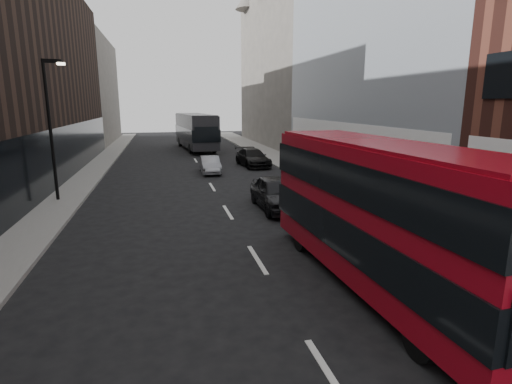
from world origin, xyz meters
TOP-DOWN VIEW (x-y plane):
  - sidewalk_right at (7.50, 25.00)m, footprint 3.00×80.00m
  - sidewalk_left at (-8.00, 25.00)m, footprint 2.00×80.00m
  - building_modern_block at (11.47, 21.00)m, footprint 5.03×22.00m
  - building_victorian at (11.38, 44.00)m, footprint 6.50×24.00m
  - building_left_mid at (-11.50, 30.00)m, footprint 5.00×24.00m
  - building_left_far at (-11.50, 52.00)m, footprint 5.00×20.00m
  - street_lamp at (-8.22, 18.00)m, footprint 1.06×0.22m
  - red_bus at (2.79, 5.34)m, footprint 2.79×10.11m
  - grey_bus at (0.80, 40.95)m, footprint 3.94×12.27m
  - car_a at (2.42, 14.13)m, footprint 1.90×4.64m
  - car_b at (0.50, 25.11)m, footprint 1.39×3.81m
  - car_c at (4.29, 27.57)m, footprint 2.41×5.02m

SIDE VIEW (x-z plane):
  - sidewalk_right at x=7.50m, z-range 0.00..0.15m
  - sidewalk_left at x=-8.00m, z-range 0.00..0.15m
  - car_b at x=0.50m, z-range 0.00..1.25m
  - car_c at x=4.29m, z-range 0.00..1.41m
  - car_a at x=2.42m, z-range 0.00..1.58m
  - grey_bus at x=0.80m, z-range 0.14..4.04m
  - red_bus at x=2.79m, z-range 0.22..4.27m
  - street_lamp at x=-8.22m, z-range 0.68..7.68m
  - building_left_far at x=-11.50m, z-range 0.00..13.00m
  - building_left_mid at x=-11.50m, z-range 0.00..14.00m
  - building_victorian at x=11.38m, z-range -0.84..20.16m
  - building_modern_block at x=11.47m, z-range -0.10..19.90m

